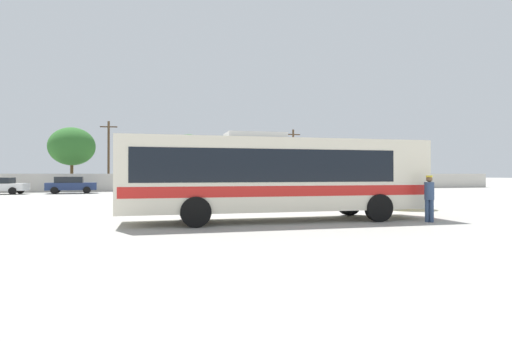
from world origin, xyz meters
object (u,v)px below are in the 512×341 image
Objects in this scene: roadside_tree_left at (72,146)px; parked_car_leftmost_white at (0,185)px; utility_pole_far at (109,154)px; roadside_tree_midleft at (189,152)px; coach_bus_cream_red at (274,174)px; parked_car_second_dark_blue at (71,185)px; utility_pole_near at (293,158)px; attendant_by_bus_door at (429,196)px; vendor_umbrella_secondary_yellow at (400,177)px.

parked_car_leftmost_white is at bearing -126.87° from roadside_tree_left.
utility_pole_far is 1.13× the size of roadside_tree_midleft.
parked_car_second_dark_blue is at bearing 113.64° from coach_bus_cream_red.
utility_pole_near is at bearing 11.50° from parked_car_leftmost_white.
utility_pole_far is (-13.89, 33.55, 2.91)m from attendant_by_bus_door.
parked_car_second_dark_blue is at bearing -81.66° from roadside_tree_left.
parked_car_second_dark_blue is at bearing 121.18° from attendant_by_bus_door.
coach_bus_cream_red is 6.78× the size of attendant_by_bus_door.
coach_bus_cream_red is at bearing -90.78° from roadside_tree_midleft.
utility_pole_far is (-8.42, 31.60, 2.12)m from coach_bus_cream_red.
parked_car_leftmost_white is at bearing 179.69° from parked_car_second_dark_blue.
coach_bus_cream_red is 2.69× the size of parked_car_second_dark_blue.
utility_pole_near is 12.74m from roadside_tree_midleft.
vendor_umbrella_secondary_yellow is 29.34m from parked_car_second_dark_blue.
roadside_tree_midleft reaches higher than parked_car_second_dark_blue.
roadside_tree_left is at bearing 124.87° from vendor_umbrella_secondary_yellow.
parked_car_leftmost_white is (-16.98, 25.60, -1.01)m from coach_bus_cream_red.
parked_car_leftmost_white is 0.59× the size of utility_pole_far.
attendant_by_bus_door is 0.40× the size of parked_car_second_dark_blue.
utility_pole_far reaches higher than parked_car_second_dark_blue.
attendant_by_bus_door is 38.47m from roadside_tree_left.
coach_bus_cream_red reaches higher than attendant_by_bus_door.
attendant_by_bus_door is 0.24× the size of utility_pole_near.
roadside_tree_left reaches higher than attendant_by_bus_door.
parked_car_leftmost_white is at bearing -144.97° from utility_pole_far.
attendant_by_bus_door is 5.82m from vendor_umbrella_secondary_yellow.
attendant_by_bus_door is at bearing -62.62° from roadside_tree_left.
utility_pole_near is (12.77, 31.65, 1.98)m from coach_bus_cream_red.
parked_car_second_dark_blue is 0.61× the size of utility_pole_near.
roadside_tree_left is at bearing 110.75° from coach_bus_cream_red.
utility_pole_far reaches higher than coach_bus_cream_red.
utility_pole_near reaches higher than attendant_by_bus_door.
parked_car_leftmost_white is at bearing -151.81° from roadside_tree_midleft.
attendant_by_bus_door reaches higher than parked_car_second_dark_blue.
utility_pole_far is at bearing 104.93° from coach_bus_cream_red.
roadside_tree_midleft is at bearing 38.81° from parked_car_second_dark_blue.
utility_pole_far is 1.11× the size of roadside_tree_left.
roadside_tree_midleft is at bearing 89.22° from coach_bus_cream_red.
parked_car_second_dark_blue is 0.65× the size of roadside_tree_left.
utility_pole_far is (-16.31, 28.31, 2.29)m from vendor_umbrella_secondary_yellow.
vendor_umbrella_secondary_yellow is 32.64m from roadside_tree_midleft.
vendor_umbrella_secondary_yellow is 0.37× the size of roadside_tree_midleft.
coach_bus_cream_red is 1.75× the size of roadside_tree_left.
parked_car_leftmost_white is (-24.87, 22.31, -0.83)m from vendor_umbrella_secondary_yellow.
coach_bus_cream_red is 4.86× the size of vendor_umbrella_secondary_yellow.
parked_car_second_dark_blue is at bearing 130.59° from vendor_umbrella_secondary_yellow.
utility_pole_near is at bearing 68.03° from coach_bus_cream_red.
vendor_umbrella_secondary_yellow reaches higher than attendant_by_bus_door.
attendant_by_bus_door is (5.46, -1.95, -0.80)m from coach_bus_cream_red.
utility_pole_near is (4.88, 28.36, 2.15)m from vendor_umbrella_secondary_yellow.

